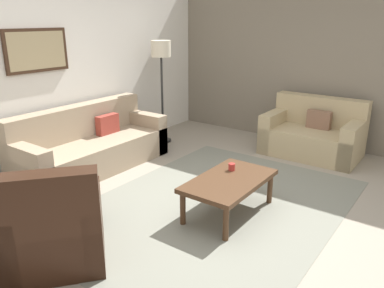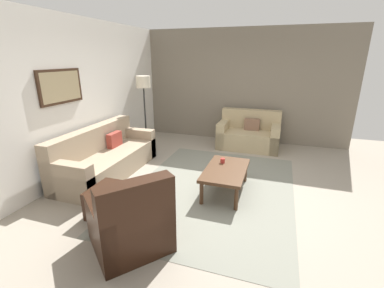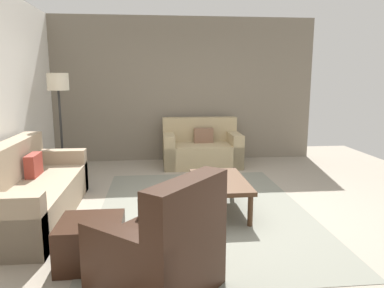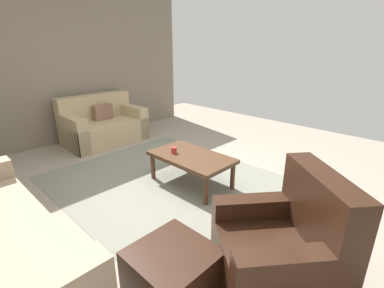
{
  "view_description": "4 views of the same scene",
  "coord_description": "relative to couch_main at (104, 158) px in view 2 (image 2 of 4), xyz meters",
  "views": [
    {
      "loc": [
        -3.29,
        -2.08,
        2.05
      ],
      "look_at": [
        -0.16,
        0.19,
        0.77
      ],
      "focal_mm": 35.47,
      "sensor_mm": 36.0,
      "label": 1
    },
    {
      "loc": [
        -3.87,
        -0.92,
        2.12
      ],
      "look_at": [
        0.14,
        0.42,
        0.71
      ],
      "focal_mm": 24.63,
      "sensor_mm": 36.0,
      "label": 2
    },
    {
      "loc": [
        -4.26,
        0.58,
        1.65
      ],
      "look_at": [
        -0.22,
        0.16,
        0.9
      ],
      "focal_mm": 33.91,
      "sensor_mm": 36.0,
      "label": 3
    },
    {
      "loc": [
        -2.34,
        2.2,
        1.77
      ],
      "look_at": [
        -0.2,
        -0.03,
        0.66
      ],
      "focal_mm": 25.79,
      "sensor_mm": 36.0,
      "label": 4
    }
  ],
  "objects": [
    {
      "name": "coffee_table",
      "position": [
        -0.01,
        -2.32,
        0.06
      ],
      "size": [
        1.1,
        0.64,
        0.41
      ],
      "color": "#472D1C",
      "rests_on": "ground_plane"
    },
    {
      "name": "stone_feature_panel",
      "position": [
        3.01,
        -2.12,
        1.1
      ],
      "size": [
        0.12,
        5.2,
        2.8
      ],
      "primitive_type": "cube",
      "color": "slate",
      "rests_on": "ground_plane"
    },
    {
      "name": "rear_partition",
      "position": [
        0.01,
        0.48,
        1.1
      ],
      "size": [
        6.0,
        0.12,
        2.8
      ],
      "primitive_type": "cube",
      "color": "silver",
      "rests_on": "ground_plane"
    },
    {
      "name": "couch_main",
      "position": [
        0.0,
        0.0,
        0.0
      ],
      "size": [
        2.24,
        0.86,
        0.88
      ],
      "color": "gray",
      "rests_on": "ground_plane"
    },
    {
      "name": "area_rug",
      "position": [
        0.01,
        -2.12,
        -0.3
      ],
      "size": [
        3.52,
        2.56,
        0.01
      ],
      "primitive_type": "cube",
      "color": "slate",
      "rests_on": "ground_plane"
    },
    {
      "name": "armchair_leather",
      "position": [
        -1.68,
        -1.59,
        0.01
      ],
      "size": [
        1.13,
        1.13,
        0.95
      ],
      "color": "black",
      "rests_on": "ground_plane"
    },
    {
      "name": "framed_artwork",
      "position": [
        -0.38,
        0.39,
        1.35
      ],
      "size": [
        0.89,
        0.04,
        0.55
      ],
      "color": "#382316"
    },
    {
      "name": "ottoman",
      "position": [
        -1.15,
        -0.95,
        -0.1
      ],
      "size": [
        0.56,
        0.56,
        0.4
      ],
      "primitive_type": "cube",
      "color": "black",
      "rests_on": "ground_plane"
    },
    {
      "name": "ground_plane",
      "position": [
        0.01,
        -2.12,
        -0.3
      ],
      "size": [
        8.0,
        8.0,
        0.0
      ],
      "primitive_type": "plane",
      "color": "gray"
    },
    {
      "name": "lamp_standing",
      "position": [
        1.54,
        -0.07,
        1.11
      ],
      "size": [
        0.32,
        0.32,
        1.71
      ],
      "color": "black",
      "rests_on": "ground_plane"
    },
    {
      "name": "cup",
      "position": [
        0.22,
        -2.22,
        0.15
      ],
      "size": [
        0.08,
        0.08,
        0.08
      ],
      "primitive_type": "cylinder",
      "color": "#B2332D",
      "rests_on": "coffee_table"
    },
    {
      "name": "couch_loveseat",
      "position": [
        2.46,
        -2.4,
        0.0
      ],
      "size": [
        0.88,
        1.43,
        0.88
      ],
      "color": "tan",
      "rests_on": "ground_plane"
    }
  ]
}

